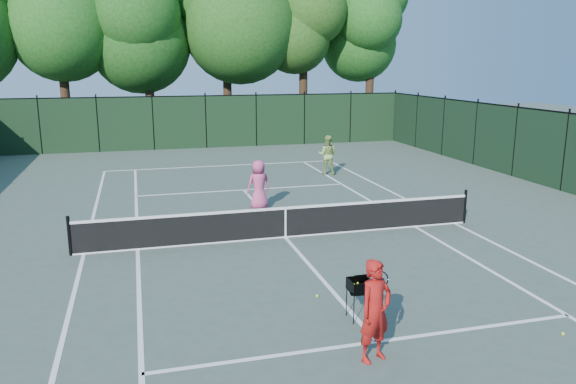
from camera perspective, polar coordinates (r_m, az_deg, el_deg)
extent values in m
plane|color=#425148|center=(16.18, -0.27, -4.64)|extent=(90.00, 90.00, 0.00)
cube|color=white|center=(15.76, -20.03, -5.94)|extent=(0.10, 23.77, 0.01)
cube|color=white|center=(18.31, 16.58, -3.08)|extent=(0.10, 23.77, 0.01)
cube|color=white|center=(15.69, -15.02, -5.67)|extent=(0.10, 23.77, 0.01)
cube|color=white|center=(17.64, 12.78, -3.46)|extent=(0.10, 23.77, 0.01)
cube|color=white|center=(27.51, -6.67, 2.67)|extent=(10.97, 0.10, 0.01)
cube|color=white|center=(10.59, 9.01, -14.79)|extent=(8.23, 0.10, 0.01)
cube|color=white|center=(22.21, -4.53, 0.22)|extent=(8.23, 0.10, 0.01)
cube|color=white|center=(16.18, -0.27, -4.63)|extent=(0.10, 12.80, 0.01)
cube|color=black|center=(16.05, -0.27, -3.10)|extent=(11.60, 0.03, 0.85)
cube|color=white|center=(15.94, -0.27, -1.65)|extent=(11.60, 0.05, 0.07)
cube|color=white|center=(16.17, -0.27, -4.58)|extent=(11.60, 0.05, 0.04)
cube|color=white|center=(16.05, -0.27, -3.10)|extent=(0.05, 0.04, 0.91)
cylinder|color=black|center=(15.64, -21.33, -4.17)|extent=(0.09, 0.09, 1.06)
cylinder|color=black|center=(18.34, 17.52, -1.41)|extent=(0.09, 0.09, 1.06)
cube|color=black|center=(33.31, -8.34, 7.02)|extent=(24.00, 0.05, 3.00)
cylinder|color=black|center=(37.20, -21.62, 8.26)|extent=(0.56, 0.56, 4.80)
cylinder|color=black|center=(36.81, -13.79, 8.37)|extent=(0.56, 0.56, 4.30)
ellipsoid|color=#144413|center=(36.82, -14.28, 17.08)|extent=(6.00, 6.00, 9.30)
cylinder|color=black|center=(37.75, -6.15, 9.30)|extent=(0.56, 0.56, 5.00)
cylinder|color=black|center=(38.20, 1.55, 9.11)|extent=(0.56, 0.56, 4.60)
ellipsoid|color=#1C4213|center=(38.25, 1.60, 17.91)|extent=(6.20, 6.20, 9.61)
cylinder|color=black|center=(40.39, 8.24, 9.06)|extent=(0.56, 0.56, 4.40)
ellipsoid|color=#154B15|center=(40.39, 8.50, 16.91)|extent=(5.80, 5.80, 8.99)
imported|color=#A61513|center=(9.64, 8.87, -11.84)|extent=(0.75, 0.62, 1.77)
cylinder|color=black|center=(10.13, 9.32, -10.19)|extent=(0.03, 0.03, 0.30)
torus|color=black|center=(10.03, 9.38, -8.77)|extent=(0.30, 0.10, 0.30)
imported|color=#CE487D|center=(19.13, -2.98, 0.75)|extent=(0.91, 0.67, 1.69)
imported|color=#8CB058|center=(25.22, 4.02, 3.79)|extent=(1.06, 0.97, 1.75)
cylinder|color=black|center=(11.04, 6.70, -11.83)|extent=(0.02, 0.02, 0.57)
cylinder|color=black|center=(11.18, 8.58, -11.56)|extent=(0.02, 0.02, 0.57)
cylinder|color=black|center=(11.37, 5.97, -11.06)|extent=(0.02, 0.02, 0.57)
cylinder|color=black|center=(11.51, 7.80, -10.81)|extent=(0.02, 0.02, 0.57)
cube|color=black|center=(11.11, 7.32, -9.39)|extent=(0.50, 0.50, 0.24)
sphere|color=yellow|center=(11.14, 7.31, -9.72)|extent=(0.06, 0.06, 0.06)
sphere|color=yellow|center=(11.14, 7.31, -9.72)|extent=(0.06, 0.06, 0.06)
sphere|color=yellow|center=(11.14, 7.31, -9.72)|extent=(0.06, 0.06, 0.06)
sphere|color=yellow|center=(11.14, 7.31, -9.72)|extent=(0.06, 0.06, 0.06)
sphere|color=yellow|center=(11.14, 7.31, -9.72)|extent=(0.06, 0.06, 0.06)
sphere|color=yellow|center=(11.14, 7.31, -9.72)|extent=(0.06, 0.06, 0.06)
sphere|color=yellow|center=(11.14, 7.31, -9.72)|extent=(0.06, 0.06, 0.06)
sphere|color=yellow|center=(11.14, 7.31, -9.72)|extent=(0.06, 0.06, 0.06)
sphere|color=yellow|center=(11.14, 7.31, -9.72)|extent=(0.06, 0.06, 0.06)
sphere|color=yellow|center=(11.14, 7.31, -9.72)|extent=(0.06, 0.06, 0.06)
sphere|color=yellow|center=(11.14, 7.31, -9.72)|extent=(0.06, 0.06, 0.06)
sphere|color=yellow|center=(11.14, 7.31, -9.72)|extent=(0.06, 0.06, 0.06)
sphere|color=yellow|center=(11.14, 7.31, -9.72)|extent=(0.06, 0.06, 0.06)
sphere|color=yellow|center=(11.14, 7.31, -9.72)|extent=(0.06, 0.06, 0.06)
sphere|color=yellow|center=(11.14, 7.31, -9.72)|extent=(0.06, 0.06, 0.06)
sphere|color=#B8D32B|center=(11.81, 26.14, -12.81)|extent=(0.07, 0.07, 0.07)
sphere|color=#D5F431|center=(12.23, 2.99, -10.50)|extent=(0.07, 0.07, 0.07)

